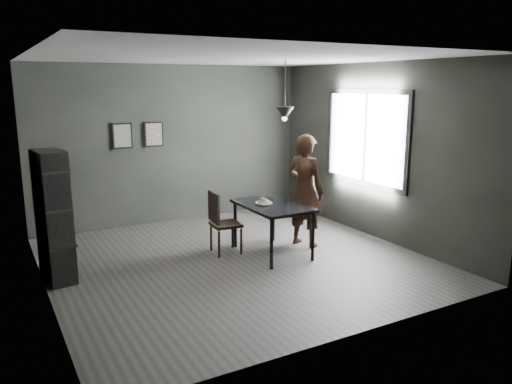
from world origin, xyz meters
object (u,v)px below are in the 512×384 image
wood_chair (220,219)px  white_plate (264,203)px  shelf_unit (54,217)px  cafe_table (273,210)px  pendant_lamp (285,113)px  woman (305,191)px

wood_chair → white_plate: bearing=-22.5°
white_plate → wood_chair: (-0.57, 0.29, -0.23)m
white_plate → shelf_unit: shelf_unit is taller
cafe_table → pendant_lamp: size_ratio=1.39×
white_plate → shelf_unit: (-2.83, 0.34, 0.08)m
shelf_unit → pendant_lamp: 3.41m
woman → wood_chair: woman is taller
cafe_table → shelf_unit: bearing=171.6°
cafe_table → woman: 0.68m
woman → wood_chair: size_ratio=1.86×
cafe_table → woman: woman is taller
white_plate → shelf_unit: size_ratio=0.14×
cafe_table → white_plate: 0.16m
shelf_unit → pendant_lamp: (3.17, -0.33, 1.21)m
wood_chair → cafe_table: bearing=-25.5°
wood_chair → pendant_lamp: bearing=-12.6°
wood_chair → pendant_lamp: pendant_lamp is taller
white_plate → wood_chair: bearing=152.7°
cafe_table → shelf_unit: size_ratio=0.72×
white_plate → pendant_lamp: pendant_lamp is taller
shelf_unit → pendant_lamp: pendant_lamp is taller
pendant_lamp → wood_chair: bearing=162.6°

